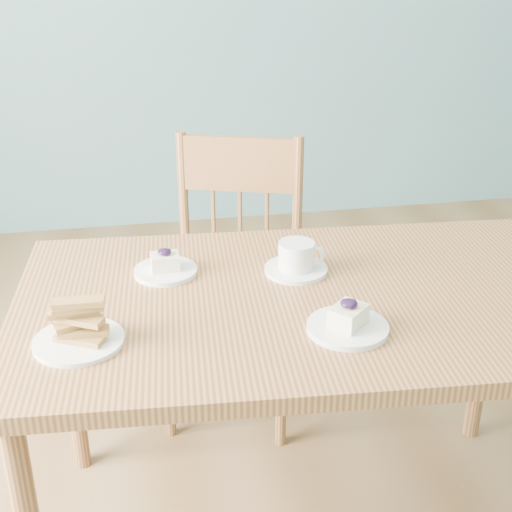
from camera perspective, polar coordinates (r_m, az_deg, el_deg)
room at (r=1.39m, az=18.58°, el=16.87°), size 5.01×5.01×2.71m
dining_table at (r=1.71m, az=4.15°, el=-5.24°), size 1.41×0.87×0.73m
dining_chair at (r=2.31m, az=-1.77°, el=-1.96°), size 0.52×0.51×0.92m
cheesecake_plate_near at (r=1.53m, az=7.36°, el=-5.31°), size 0.18×0.18×0.07m
cheesecake_plate_far at (r=1.77m, az=-7.27°, el=-0.88°), size 0.16×0.16×0.07m
coffee_cup at (r=1.76m, az=3.28°, el=-0.28°), size 0.16×0.16×0.08m
biscotti_plate at (r=1.51m, az=-14.10°, el=-5.70°), size 0.19×0.19×0.10m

